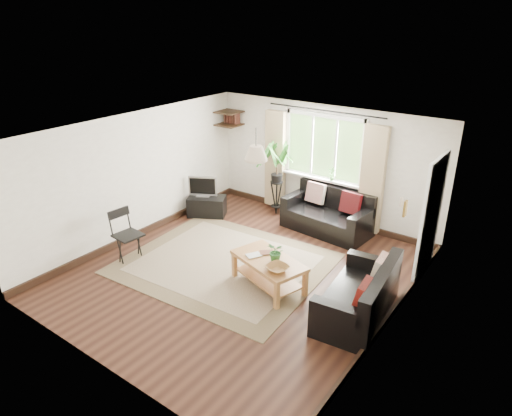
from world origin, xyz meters
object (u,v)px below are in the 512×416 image
Objects in this scene: palm_stand at (277,179)px; sofa_right at (358,292)px; folding_chair at (128,236)px; sofa_back at (327,212)px; tv_stand at (207,206)px; coffee_table at (269,273)px.

sofa_right is at bearing -38.45° from palm_stand.
palm_stand is 3.34m from folding_chair.
palm_stand is (-1.29, 0.12, 0.39)m from sofa_back.
folding_chair is (-0.99, -3.17, -0.34)m from palm_stand.
tv_stand is (-4.08, 1.38, -0.17)m from sofa_right.
coffee_table is 2.58m from folding_chair.
tv_stand is (-2.63, 1.50, -0.04)m from coffee_table.
coffee_table is at bearing -90.87° from sofa_right.
sofa_back is at bearing -10.04° from tv_stand.
sofa_back is 2.18× the size of tv_stand.
sofa_right reaches higher than coffee_table.
tv_stand is at bearing 9.21° from folding_chair.
sofa_right reaches higher than tv_stand.
sofa_back reaches higher than sofa_right.
sofa_right is 2.07× the size of tv_stand.
coffee_table is (0.19, -2.33, -0.16)m from sofa_back.
folding_chair reaches higher than sofa_back.
coffee_table is at bearing -58.55° from tv_stand.
folding_chair is (-2.27, -3.05, 0.05)m from sofa_back.
sofa_back is 2.58m from tv_stand.
folding_chair is at bearing -83.64° from sofa_right.
folding_chair is at bearing -163.71° from coffee_table.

